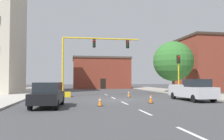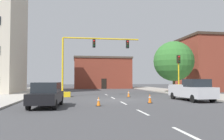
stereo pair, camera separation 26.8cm
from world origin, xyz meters
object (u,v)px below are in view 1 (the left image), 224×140
at_px(traffic_signal_gantry, 74,77).
at_px(traffic_cone_roadside_a, 151,99).
at_px(traffic_cone_roadside_c, 100,101).
at_px(traffic_cone_roadside_b, 129,94).
at_px(pickup_truck_silver, 192,90).
at_px(sedan_black_near_left, 48,95).
at_px(tree_right_mid, 173,61).
at_px(traffic_light_pole_right, 179,66).

distance_m(traffic_signal_gantry, traffic_cone_roadside_a, 10.63).
height_order(traffic_signal_gantry, traffic_cone_roadside_a, traffic_signal_gantry).
bearing_deg(traffic_cone_roadside_c, traffic_cone_roadside_b, 63.32).
xyz_separation_m(pickup_truck_silver, traffic_cone_roadside_a, (-4.53, -1.59, -0.59)).
relative_size(pickup_truck_silver, sedan_black_near_left, 1.19).
height_order(traffic_signal_gantry, tree_right_mid, tree_right_mid).
bearing_deg(sedan_black_near_left, tree_right_mid, 43.01).
height_order(tree_right_mid, traffic_cone_roadside_b, tree_right_mid).
bearing_deg(pickup_truck_silver, traffic_cone_roadside_a, -160.66).
xyz_separation_m(sedan_black_near_left, traffic_cone_roadside_b, (7.86, 8.37, -0.52)).
xyz_separation_m(tree_right_mid, sedan_black_near_left, (-16.24, -15.15, -3.78)).
xyz_separation_m(traffic_signal_gantry, traffic_cone_roadside_b, (6.03, -1.53, -1.92)).
relative_size(traffic_light_pole_right, traffic_cone_roadside_b, 6.44).
xyz_separation_m(traffic_light_pole_right, traffic_cone_roadside_c, (-10.20, -8.42, -3.18)).
relative_size(traffic_signal_gantry, traffic_cone_roadside_b, 13.15).
distance_m(traffic_light_pole_right, pickup_truck_silver, 6.11).
distance_m(traffic_cone_roadside_a, traffic_cone_roadside_c, 4.60).
bearing_deg(sedan_black_near_left, pickup_truck_silver, 13.80).
distance_m(traffic_light_pole_right, traffic_cone_roadside_c, 13.61).
xyz_separation_m(tree_right_mid, traffic_cone_roadside_a, (-8.19, -13.65, -4.28)).
height_order(traffic_light_pole_right, tree_right_mid, tree_right_mid).
xyz_separation_m(tree_right_mid, pickup_truck_silver, (-3.66, -12.06, -3.69)).
bearing_deg(traffic_cone_roadside_c, traffic_signal_gantry, 100.66).
bearing_deg(tree_right_mid, pickup_truck_silver, -106.89).
relative_size(traffic_light_pole_right, tree_right_mid, 0.63).
bearing_deg(traffic_light_pole_right, tree_right_mid, 70.52).
bearing_deg(traffic_cone_roadside_b, traffic_signal_gantry, 165.75).
distance_m(tree_right_mid, sedan_black_near_left, 22.53).
bearing_deg(tree_right_mid, sedan_black_near_left, -136.99).
relative_size(sedan_black_near_left, traffic_cone_roadside_a, 5.95).
bearing_deg(sedan_black_near_left, traffic_cone_roadside_c, 1.00).
relative_size(traffic_signal_gantry, tree_right_mid, 1.29).
distance_m(pickup_truck_silver, sedan_black_near_left, 12.95).
distance_m(sedan_black_near_left, traffic_cone_roadside_a, 8.21).
relative_size(traffic_signal_gantry, traffic_light_pole_right, 2.04).
bearing_deg(traffic_cone_roadside_b, pickup_truck_silver, -48.24).
distance_m(pickup_truck_silver, traffic_cone_roadside_a, 4.83).
distance_m(tree_right_mid, traffic_cone_roadside_c, 20.10).
xyz_separation_m(traffic_signal_gantry, traffic_cone_roadside_a, (6.22, -8.40, -1.91)).
relative_size(traffic_cone_roadside_b, traffic_cone_roadside_c, 1.05).
height_order(sedan_black_near_left, traffic_cone_roadside_c, sedan_black_near_left).
bearing_deg(sedan_black_near_left, traffic_signal_gantry, 79.52).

